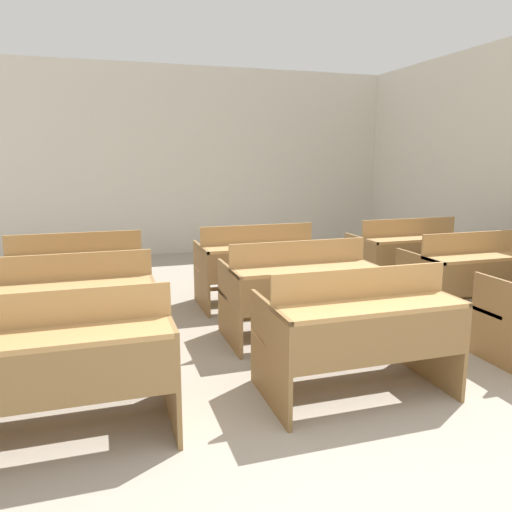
% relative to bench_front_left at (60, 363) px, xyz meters
% --- Properties ---
extents(wall_back, '(7.08, 0.06, 3.00)m').
position_rel_bench_front_left_xyz_m(wall_back, '(1.62, 5.43, 1.05)').
color(wall_back, beige).
rests_on(wall_back, ground_plane).
extents(bench_front_left, '(1.23, 0.74, 0.87)m').
position_rel_bench_front_left_xyz_m(bench_front_left, '(0.00, 0.00, 0.00)').
color(bench_front_left, olive).
rests_on(bench_front_left, ground_plane).
extents(bench_front_center, '(1.23, 0.74, 0.87)m').
position_rel_bench_front_left_xyz_m(bench_front_center, '(1.84, -0.01, 0.00)').
color(bench_front_center, olive).
rests_on(bench_front_center, ground_plane).
extents(bench_second_left, '(1.23, 0.74, 0.87)m').
position_rel_bench_front_left_xyz_m(bench_second_left, '(0.00, 1.08, 0.00)').
color(bench_second_left, olive).
rests_on(bench_second_left, ground_plane).
extents(bench_second_center, '(1.23, 0.74, 0.87)m').
position_rel_bench_front_left_xyz_m(bench_second_center, '(1.86, 1.10, 0.00)').
color(bench_second_center, olive).
rests_on(bench_second_center, ground_plane).
extents(bench_second_right, '(1.23, 0.74, 0.87)m').
position_rel_bench_front_left_xyz_m(bench_second_right, '(3.70, 1.08, 0.00)').
color(bench_second_right, olive).
rests_on(bench_second_right, ground_plane).
extents(bench_third_left, '(1.23, 0.74, 0.87)m').
position_rel_bench_front_left_xyz_m(bench_third_left, '(0.02, 2.17, 0.00)').
color(bench_third_left, olive).
rests_on(bench_third_left, ground_plane).
extents(bench_third_center, '(1.23, 0.74, 0.87)m').
position_rel_bench_front_left_xyz_m(bench_third_center, '(1.84, 2.18, 0.00)').
color(bench_third_center, olive).
rests_on(bench_third_center, ground_plane).
extents(bench_third_right, '(1.23, 0.74, 0.87)m').
position_rel_bench_front_left_xyz_m(bench_third_right, '(3.69, 2.18, 0.00)').
color(bench_third_right, olive).
rests_on(bench_third_right, ground_plane).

